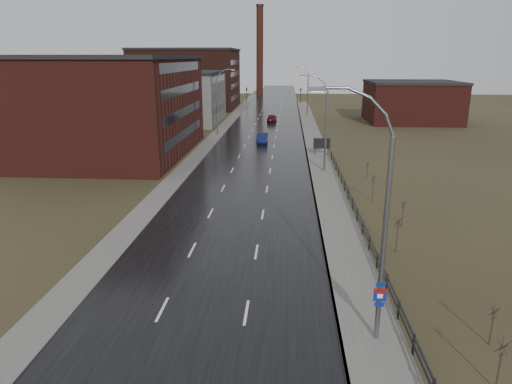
# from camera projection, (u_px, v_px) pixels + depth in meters

# --- Properties ---
(ground) EXTENTS (320.00, 320.00, 0.00)m
(ground) POSITION_uv_depth(u_px,v_px,m) (188.00, 359.00, 20.84)
(ground) COLOR #2D2819
(ground) RESTS_ON ground
(road) EXTENTS (14.00, 300.00, 0.06)m
(road) POSITION_uv_depth(u_px,v_px,m) (262.00, 137.00, 78.23)
(road) COLOR black
(road) RESTS_ON ground
(sidewalk_right) EXTENTS (3.20, 180.00, 0.18)m
(sidewalk_right) POSITION_uv_depth(u_px,v_px,m) (323.00, 173.00, 53.73)
(sidewalk_right) COLOR #595651
(sidewalk_right) RESTS_ON ground
(curb_right) EXTENTS (0.16, 180.00, 0.18)m
(curb_right) POSITION_uv_depth(u_px,v_px,m) (310.00, 173.00, 53.83)
(curb_right) COLOR slate
(curb_right) RESTS_ON ground
(sidewalk_left) EXTENTS (2.40, 260.00, 0.12)m
(sidewalk_left) POSITION_uv_depth(u_px,v_px,m) (215.00, 137.00, 78.76)
(sidewalk_left) COLOR #595651
(sidewalk_left) RESTS_ON ground
(warehouse_near) EXTENTS (22.44, 28.56, 13.50)m
(warehouse_near) POSITION_uv_depth(u_px,v_px,m) (106.00, 106.00, 63.36)
(warehouse_near) COLOR #471914
(warehouse_near) RESTS_ON ground
(warehouse_mid) EXTENTS (16.32, 20.40, 10.50)m
(warehouse_mid) POSITION_uv_depth(u_px,v_px,m) (181.00, 97.00, 95.16)
(warehouse_mid) COLOR slate
(warehouse_mid) RESTS_ON ground
(warehouse_far) EXTENTS (26.52, 24.48, 15.50)m
(warehouse_far) POSITION_uv_depth(u_px,v_px,m) (188.00, 78.00, 123.48)
(warehouse_far) COLOR #331611
(warehouse_far) RESTS_ON ground
(building_right) EXTENTS (18.36, 16.32, 8.50)m
(building_right) POSITION_uv_depth(u_px,v_px,m) (411.00, 102.00, 96.06)
(building_right) COLOR #471914
(building_right) RESTS_ON ground
(smokestack) EXTENTS (2.70, 2.70, 30.70)m
(smokestack) POSITION_uv_depth(u_px,v_px,m) (260.00, 51.00, 160.33)
(smokestack) COLOR #331611
(smokestack) RESTS_ON ground
(streetlight_main) EXTENTS (3.91, 0.29, 12.11)m
(streetlight_main) POSITION_uv_depth(u_px,v_px,m) (378.00, 224.00, 20.47)
(streetlight_main) COLOR slate
(streetlight_main) RESTS_ON ground
(streetlight_right_mid) EXTENTS (3.36, 0.28, 11.35)m
(streetlight_right_mid) POSITION_uv_depth(u_px,v_px,m) (324.00, 123.00, 53.06)
(streetlight_right_mid) COLOR slate
(streetlight_right_mid) RESTS_ON ground
(streetlight_left) EXTENTS (3.36, 0.28, 11.35)m
(streetlight_left) POSITION_uv_depth(u_px,v_px,m) (219.00, 102.00, 79.00)
(streetlight_left) COLOR slate
(streetlight_left) RESTS_ON ground
(streetlight_right_far) EXTENTS (3.36, 0.28, 11.35)m
(streetlight_right_far) POSITION_uv_depth(u_px,v_px,m) (307.00, 91.00, 104.71)
(streetlight_right_far) COLOR slate
(streetlight_right_far) RESTS_ON ground
(guardrail) EXTENTS (0.10, 53.05, 1.10)m
(guardrail) POSITION_uv_depth(u_px,v_px,m) (359.00, 216.00, 37.47)
(guardrail) COLOR black
(guardrail) RESTS_ON ground
(shrub_a) EXTENTS (0.56, 0.59, 2.37)m
(shrub_a) POSITION_uv_depth(u_px,v_px,m) (500.00, 363.00, 18.57)
(shrub_a) COLOR #382D23
(shrub_a) RESTS_ON ground
(shrub_b) EXTENTS (0.50, 0.52, 2.07)m
(shrub_b) POSITION_uv_depth(u_px,v_px,m) (492.00, 325.00, 21.55)
(shrub_b) COLOR #382D23
(shrub_b) RESTS_ON ground
(shrub_c) EXTENTS (0.64, 0.67, 2.70)m
(shrub_c) POSITION_uv_depth(u_px,v_px,m) (397.00, 233.00, 31.82)
(shrub_c) COLOR #382D23
(shrub_c) RESTS_ON ground
(shrub_d) EXTENTS (0.51, 0.54, 2.13)m
(shrub_d) POSITION_uv_depth(u_px,v_px,m) (403.00, 212.00, 37.03)
(shrub_d) COLOR #382D23
(shrub_d) RESTS_ON ground
(shrub_e) EXTENTS (0.63, 0.66, 2.67)m
(shrub_e) POSITION_uv_depth(u_px,v_px,m) (373.00, 187.00, 43.11)
(shrub_e) COLOR #382D23
(shrub_e) RESTS_ON ground
(shrub_f) EXTENTS (0.44, 0.46, 1.82)m
(shrub_f) POSITION_uv_depth(u_px,v_px,m) (367.00, 169.00, 52.03)
(shrub_f) COLOR #382D23
(shrub_f) RESTS_ON ground
(billboard) EXTENTS (2.33, 0.17, 2.51)m
(billboard) POSITION_uv_depth(u_px,v_px,m) (322.00, 144.00, 63.12)
(billboard) COLOR black
(billboard) RESTS_ON ground
(traffic_light_left) EXTENTS (0.58, 2.73, 5.30)m
(traffic_light_left) POSITION_uv_depth(u_px,v_px,m) (247.00, 88.00, 134.86)
(traffic_light_left) COLOR black
(traffic_light_left) RESTS_ON ground
(traffic_light_right) EXTENTS (0.58, 2.73, 5.30)m
(traffic_light_right) POSITION_uv_depth(u_px,v_px,m) (301.00, 88.00, 133.79)
(traffic_light_right) COLOR black
(traffic_light_right) RESTS_ON ground
(car_near) EXTENTS (1.76, 4.84, 1.59)m
(car_near) POSITION_uv_depth(u_px,v_px,m) (262.00, 139.00, 72.57)
(car_near) COLOR #0E1748
(car_near) RESTS_ON ground
(car_far) EXTENTS (2.04, 4.78, 1.61)m
(car_far) POSITION_uv_depth(u_px,v_px,m) (272.00, 118.00, 96.91)
(car_far) COLOR #4C0C17
(car_far) RESTS_ON ground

